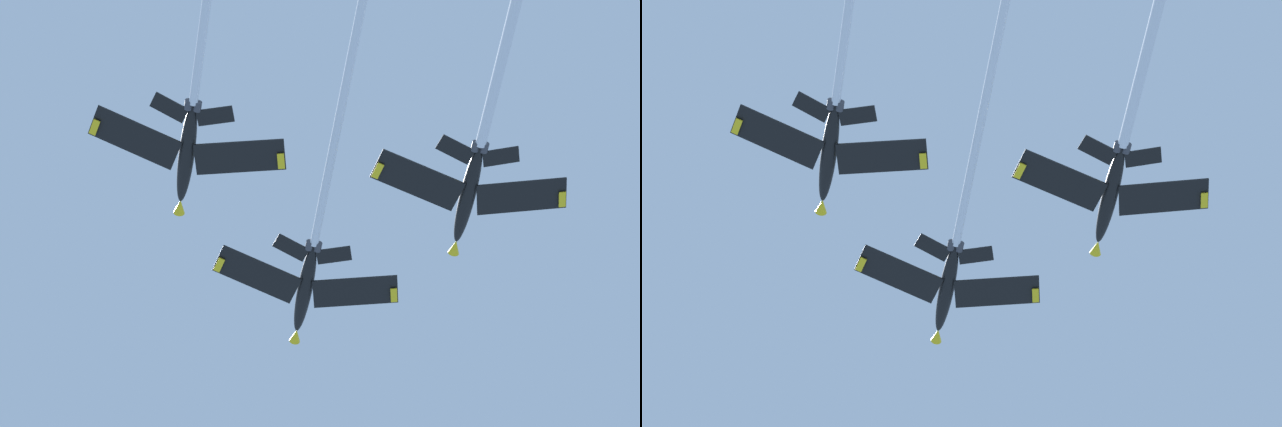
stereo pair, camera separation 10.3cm
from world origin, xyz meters
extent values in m
ellipsoid|color=black|center=(21.01, -7.46, 145.76)|extent=(5.17, 11.40, 6.19)
cone|color=yellow|center=(22.95, -13.24, 148.53)|extent=(1.76, 2.23, 1.75)
ellipsoid|color=black|center=(21.54, -9.03, 147.17)|extent=(1.88, 3.09, 1.98)
cube|color=black|center=(25.82, -5.12, 145.34)|extent=(9.39, 7.68, 1.67)
cube|color=yellow|center=(29.60, -3.51, 145.32)|extent=(1.50, 1.80, 0.85)
cube|color=black|center=(15.77, -8.49, 145.34)|extent=(9.24, 4.07, 1.67)
cube|color=yellow|center=(11.78, -9.49, 145.32)|extent=(0.83, 1.74, 0.85)
cube|color=black|center=(21.72, -2.41, 143.69)|extent=(3.91, 3.51, 0.89)
cube|color=black|center=(17.40, -3.87, 143.69)|extent=(3.62, 1.74, 0.89)
cube|color=yellow|center=(19.44, -2.76, 145.05)|extent=(1.23, 3.23, 3.54)
cylinder|color=#38383D|center=(19.77, -2.35, 143.27)|extent=(1.15, 1.43, 1.14)
cylinder|color=#38383D|center=(18.92, -2.63, 143.27)|extent=(1.15, 1.43, 1.14)
cylinder|color=white|center=(12.33, 18.41, 133.28)|extent=(14.87, 42.08, 20.64)
ellipsoid|color=black|center=(30.35, 9.53, 139.61)|extent=(5.21, 11.33, 6.36)
cone|color=yellow|center=(32.31, 3.80, 142.47)|extent=(1.77, 2.24, 1.77)
ellipsoid|color=black|center=(30.88, 7.98, 141.05)|extent=(1.89, 3.08, 2.01)
cube|color=black|center=(35.14, 11.89, 139.17)|extent=(9.37, 7.69, 1.72)
cube|color=yellow|center=(38.92, 13.52, 139.15)|extent=(1.50, 1.79, 0.88)
cube|color=black|center=(25.11, 8.46, 139.17)|extent=(9.25, 4.09, 1.72)
cube|color=yellow|center=(21.13, 7.44, 139.15)|extent=(0.84, 1.73, 0.88)
cube|color=black|center=(31.04, 14.55, 137.47)|extent=(3.90, 3.52, 0.91)
cube|color=black|center=(26.73, 13.07, 137.47)|extent=(3.63, 1.75, 0.91)
cube|color=yellow|center=(28.75, 14.21, 138.82)|extent=(1.26, 3.24, 3.56)
cylinder|color=#38383D|center=(29.09, 14.60, 137.04)|extent=(1.16, 1.44, 1.15)
cylinder|color=#38383D|center=(28.24, 14.31, 137.04)|extent=(1.16, 1.44, 1.15)
ellipsoid|color=black|center=(3.06, 1.25, 139.88)|extent=(4.96, 11.45, 6.18)
cone|color=yellow|center=(4.88, -4.58, 142.64)|extent=(1.73, 2.22, 1.75)
ellipsoid|color=black|center=(3.56, -0.34, 141.29)|extent=(1.83, 3.09, 1.97)
cube|color=black|center=(7.91, 3.49, 139.46)|extent=(9.44, 7.56, 1.66)
cube|color=yellow|center=(11.73, 5.02, 139.45)|extent=(1.48, 1.81, 0.85)
cube|color=black|center=(-2.21, 0.32, 139.46)|extent=(9.18, 3.89, 1.66)
cube|color=yellow|center=(-6.21, -0.60, 139.45)|extent=(0.80, 1.73, 0.85)
cube|color=black|center=(3.87, 6.28, 137.82)|extent=(3.92, 3.48, 0.89)
cube|color=black|center=(-0.48, 4.92, 137.82)|extent=(3.62, 1.75, 0.89)
cube|color=yellow|center=(1.58, 5.97, 139.18)|extent=(1.17, 3.24, 3.54)
cylinder|color=#38383D|center=(1.92, 6.39, 137.40)|extent=(1.13, 1.42, 1.14)
cylinder|color=#38383D|center=(1.06, 6.12, 137.40)|extent=(1.13, 1.42, 1.14)
camera|label=1|loc=(14.08, 28.44, 1.54)|focal=78.55mm
camera|label=2|loc=(14.18, 28.46, 1.54)|focal=78.55mm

